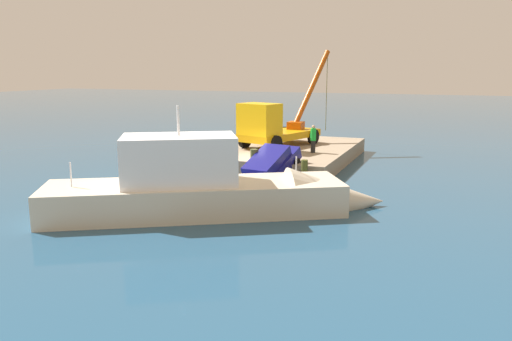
{
  "coord_description": "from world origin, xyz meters",
  "views": [
    {
      "loc": [
        26.43,
        11.0,
        5.92
      ],
      "look_at": [
        1.41,
        1.16,
        0.57
      ],
      "focal_mm": 35.94,
      "sensor_mm": 36.0,
      "label": 1
    }
  ],
  "objects_px": {
    "salvaged_car": "(267,170)",
    "moored_yacht": "(235,200)",
    "dock_worker": "(313,139)",
    "crane_truck": "(273,125)"
  },
  "relations": [
    {
      "from": "crane_truck",
      "to": "dock_worker",
      "type": "relative_size",
      "value": 5.28
    },
    {
      "from": "salvaged_car",
      "to": "moored_yacht",
      "type": "distance_m",
      "value": 5.46
    },
    {
      "from": "salvaged_car",
      "to": "moored_yacht",
      "type": "xyz_separation_m",
      "value": [
        5.42,
        0.59,
        -0.22
      ]
    },
    {
      "from": "dock_worker",
      "to": "moored_yacht",
      "type": "xyz_separation_m",
      "value": [
        10.7,
        -0.43,
        -1.25
      ]
    },
    {
      "from": "dock_worker",
      "to": "crane_truck",
      "type": "bearing_deg",
      "value": -110.71
    },
    {
      "from": "salvaged_car",
      "to": "moored_yacht",
      "type": "height_order",
      "value": "moored_yacht"
    },
    {
      "from": "moored_yacht",
      "to": "crane_truck",
      "type": "bearing_deg",
      "value": -167.89
    },
    {
      "from": "moored_yacht",
      "to": "dock_worker",
      "type": "bearing_deg",
      "value": 177.69
    },
    {
      "from": "crane_truck",
      "to": "salvaged_car",
      "type": "relative_size",
      "value": 1.85
    },
    {
      "from": "crane_truck",
      "to": "moored_yacht",
      "type": "relative_size",
      "value": 0.63
    }
  ]
}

